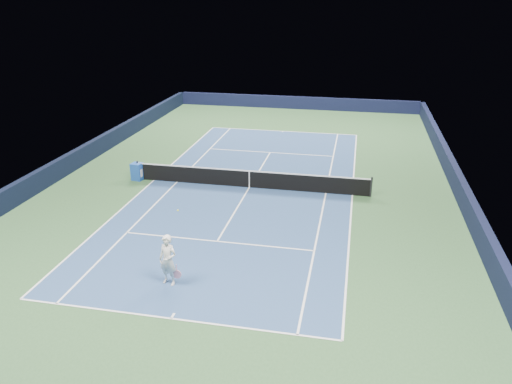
# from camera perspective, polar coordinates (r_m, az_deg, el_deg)

# --- Properties ---
(ground) EXTENTS (40.00, 40.00, 0.00)m
(ground) POSITION_cam_1_polar(r_m,az_deg,el_deg) (26.95, -0.76, 0.53)
(ground) COLOR #2D512C
(ground) RESTS_ON ground
(wall_far) EXTENTS (22.00, 0.35, 1.10)m
(wall_far) POSITION_cam_1_polar(r_m,az_deg,el_deg) (45.60, 4.65, 10.14)
(wall_far) COLOR black
(wall_far) RESTS_ON ground
(wall_right) EXTENTS (0.35, 40.00, 1.10)m
(wall_right) POSITION_cam_1_polar(r_m,az_deg,el_deg) (26.75, 22.52, -0.13)
(wall_right) COLOR black
(wall_right) RESTS_ON ground
(wall_left) EXTENTS (0.35, 40.00, 1.10)m
(wall_left) POSITION_cam_1_polar(r_m,az_deg,el_deg) (30.82, -20.86, 2.93)
(wall_left) COLOR black
(wall_left) RESTS_ON ground
(court_surface) EXTENTS (10.97, 23.77, 0.01)m
(court_surface) POSITION_cam_1_polar(r_m,az_deg,el_deg) (26.95, -0.76, 0.53)
(court_surface) COLOR navy
(court_surface) RESTS_ON ground
(baseline_far) EXTENTS (10.97, 0.08, 0.00)m
(baseline_far) POSITION_cam_1_polar(r_m,az_deg,el_deg) (38.07, 3.09, 6.96)
(baseline_far) COLOR white
(baseline_far) RESTS_ON ground
(baseline_near) EXTENTS (10.97, 0.08, 0.00)m
(baseline_near) POSITION_cam_1_polar(r_m,az_deg,el_deg) (16.88, -9.68, -14.07)
(baseline_near) COLOR white
(baseline_near) RESTS_ON ground
(sideline_doubles_right) EXTENTS (0.08, 23.77, 0.00)m
(sideline_doubles_right) POSITION_cam_1_polar(r_m,az_deg,el_deg) (26.40, 10.95, -0.34)
(sideline_doubles_right) COLOR white
(sideline_doubles_right) RESTS_ON ground
(sideline_doubles_left) EXTENTS (0.08, 23.77, 0.00)m
(sideline_doubles_left) POSITION_cam_1_polar(r_m,az_deg,el_deg) (28.55, -11.58, 1.34)
(sideline_doubles_left) COLOR white
(sideline_doubles_left) RESTS_ON ground
(sideline_singles_right) EXTENTS (0.08, 23.77, 0.00)m
(sideline_singles_right) POSITION_cam_1_polar(r_m,az_deg,el_deg) (26.43, 7.99, -0.12)
(sideline_singles_right) COLOR white
(sideline_singles_right) RESTS_ON ground
(sideline_singles_left) EXTENTS (0.08, 23.77, 0.00)m
(sideline_singles_left) POSITION_cam_1_polar(r_m,az_deg,el_deg) (28.06, -9.00, 1.16)
(sideline_singles_left) COLOR white
(sideline_singles_left) RESTS_ON ground
(service_line_far) EXTENTS (8.23, 0.08, 0.00)m
(service_line_far) POSITION_cam_1_polar(r_m,az_deg,el_deg) (32.87, 1.63, 4.54)
(service_line_far) COLOR white
(service_line_far) RESTS_ON ground
(service_line_near) EXTENTS (8.23, 0.08, 0.00)m
(service_line_near) POSITION_cam_1_polar(r_m,az_deg,el_deg) (21.29, -4.46, -5.64)
(service_line_near) COLOR white
(service_line_near) RESTS_ON ground
(center_service_line) EXTENTS (0.08, 12.80, 0.00)m
(center_service_line) POSITION_cam_1_polar(r_m,az_deg,el_deg) (26.94, -0.76, 0.54)
(center_service_line) COLOR white
(center_service_line) RESTS_ON ground
(center_mark_far) EXTENTS (0.08, 0.30, 0.00)m
(center_mark_far) POSITION_cam_1_polar(r_m,az_deg,el_deg) (37.93, 3.06, 6.91)
(center_mark_far) COLOR white
(center_mark_far) RESTS_ON ground
(center_mark_near) EXTENTS (0.08, 0.30, 0.00)m
(center_mark_near) POSITION_cam_1_polar(r_m,az_deg,el_deg) (17.00, -9.49, -13.78)
(center_mark_near) COLOR white
(center_mark_near) RESTS_ON ground
(tennis_net) EXTENTS (12.90, 0.10, 1.07)m
(tennis_net) POSITION_cam_1_polar(r_m,az_deg,el_deg) (26.77, -0.77, 1.53)
(tennis_net) COLOR black
(tennis_net) RESTS_ON ground
(sponsor_cube) EXTENTS (0.67, 0.62, 0.97)m
(sponsor_cube) POSITION_cam_1_polar(r_m,az_deg,el_deg) (28.68, -13.39, 2.29)
(sponsor_cube) COLOR #1C4BAA
(sponsor_cube) RESTS_ON ground
(tennis_player) EXTENTS (0.89, 1.34, 2.51)m
(tennis_player) POSITION_cam_1_polar(r_m,az_deg,el_deg) (18.17, -10.01, -7.69)
(tennis_player) COLOR white
(tennis_player) RESTS_ON ground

